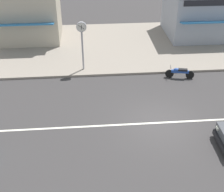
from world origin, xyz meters
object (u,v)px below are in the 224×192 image
object	(u,v)px
motorcycle_1	(180,72)
shopfront_mid_block	(200,12)
shopfront_corner_warung	(27,6)
street_clock	(82,35)

from	to	relation	value
motorcycle_1	shopfront_mid_block	size ratio (longest dim) A/B	0.32
shopfront_corner_warung	shopfront_mid_block	bearing A→B (deg)	-1.04
shopfront_corner_warung	shopfront_mid_block	world-z (taller)	shopfront_corner_warung
street_clock	shopfront_corner_warung	world-z (taller)	shopfront_corner_warung
motorcycle_1	shopfront_mid_block	xyz separation A→B (m)	(3.61, 7.41, 1.72)
shopfront_corner_warung	street_clock	bearing A→B (deg)	-54.27
motorcycle_1	shopfront_mid_block	distance (m)	8.42
street_clock	motorcycle_1	bearing A→B (deg)	-13.64
street_clock	shopfront_corner_warung	xyz separation A→B (m)	(-4.40, 6.12, 0.18)
motorcycle_1	shopfront_corner_warung	size ratio (longest dim) A/B	0.35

